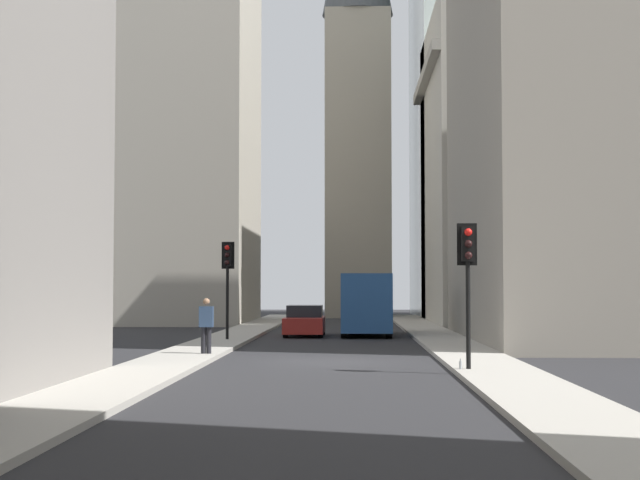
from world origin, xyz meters
TOP-DOWN VIEW (x-y plane):
  - ground_plane at (0.00, 0.00)m, footprint 135.00×135.00m
  - sidewalk_right at (0.00, 4.50)m, footprint 90.00×2.20m
  - sidewalk_left at (0.00, -4.50)m, footprint 90.00×2.20m
  - building_left_far at (30.58, -10.59)m, footprint 16.03×10.50m
  - building_left_midfar at (10.68, -10.60)m, footprint 17.95×10.00m
  - building_right_far at (31.28, 10.59)m, footprint 13.08×10.50m
  - church_spire at (42.96, -1.20)m, footprint 5.35×5.35m
  - delivery_truck at (15.63, -1.40)m, footprint 6.46×2.25m
  - sedan_red at (15.00, 1.40)m, footprint 4.30×1.78m
  - traffic_light_foreground at (-4.20, -3.77)m, footprint 0.43×0.52m
  - traffic_light_midblock at (9.79, 4.29)m, footprint 0.43×0.52m
  - pedestrian at (1.31, 3.86)m, footprint 0.26×0.44m
  - discarded_bottle at (-4.28, -3.56)m, footprint 0.07×0.07m

SIDE VIEW (x-z plane):
  - ground_plane at x=0.00m, z-range 0.00..0.00m
  - sidewalk_right at x=0.00m, z-range 0.00..0.14m
  - sidewalk_left at x=0.00m, z-range 0.00..0.14m
  - discarded_bottle at x=-4.28m, z-range 0.11..0.38m
  - sedan_red at x=15.00m, z-range -0.04..1.37m
  - pedestrian at x=1.31m, z-range 0.22..1.97m
  - delivery_truck at x=15.63m, z-range 0.04..2.88m
  - traffic_light_foreground at x=-4.20m, z-range 1.02..4.79m
  - traffic_light_midblock at x=9.79m, z-range 1.07..5.02m
  - building_left_far at x=30.58m, z-range 0.01..18.75m
  - building_left_midfar at x=10.68m, z-range 0.00..21.21m
  - building_right_far at x=31.28m, z-range 0.01..29.12m
  - church_spire at x=42.96m, z-range 0.86..38.06m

